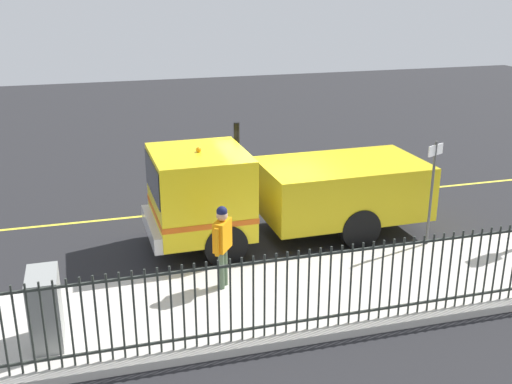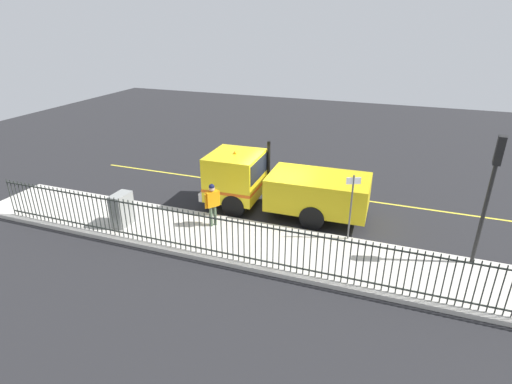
# 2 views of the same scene
# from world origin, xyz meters

# --- Properties ---
(ground_plane) EXTENTS (50.48, 50.48, 0.00)m
(ground_plane) POSITION_xyz_m (0.00, 0.00, 0.00)
(ground_plane) COLOR #232326
(ground_plane) RESTS_ON ground
(sidewalk_slab) EXTENTS (3.05, 22.94, 0.15)m
(sidewalk_slab) POSITION_xyz_m (2.97, 0.00, 0.07)
(sidewalk_slab) COLOR beige
(sidewalk_slab) RESTS_ON ground
(lane_marking) EXTENTS (0.12, 20.65, 0.01)m
(lane_marking) POSITION_xyz_m (-2.32, 0.00, 0.00)
(lane_marking) COLOR yellow
(lane_marking) RESTS_ON ground
(work_truck) EXTENTS (2.44, 6.73, 2.68)m
(work_truck) POSITION_xyz_m (0.03, -0.20, 1.28)
(work_truck) COLOR yellow
(work_truck) RESTS_ON ground
(worker_standing) EXTENTS (0.53, 0.45, 1.70)m
(worker_standing) POSITION_xyz_m (2.32, -1.84, 1.19)
(worker_standing) COLOR orange
(worker_standing) RESTS_ON sidewalk_slab
(iron_fence) EXTENTS (0.04, 19.54, 1.53)m
(iron_fence) POSITION_xyz_m (4.25, -0.00, 0.92)
(iron_fence) COLOR #2D332D
(iron_fence) RESTS_ON sidewalk_slab
(traffic_light_near) EXTENTS (0.32, 0.24, 4.21)m
(traffic_light_near) POSITION_xyz_m (1.74, 7.13, 3.13)
(traffic_light_near) COLOR black
(traffic_light_near) RESTS_ON sidewalk_slab
(utility_cabinet) EXTENTS (0.89, 0.50, 1.27)m
(utility_cabinet) POSITION_xyz_m (3.44, -5.10, 0.78)
(utility_cabinet) COLOR gray
(utility_cabinet) RESTS_ON sidewalk_slab
(traffic_cone) EXTENTS (0.46, 0.46, 0.65)m
(traffic_cone) POSITION_xyz_m (-1.83, -1.86, 0.33)
(traffic_cone) COLOR orange
(traffic_cone) RESTS_ON ground
(street_sign) EXTENTS (0.23, 0.47, 2.44)m
(street_sign) POSITION_xyz_m (1.57, 3.13, 1.66)
(street_sign) COLOR #4C4C4C
(street_sign) RESTS_ON sidewalk_slab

